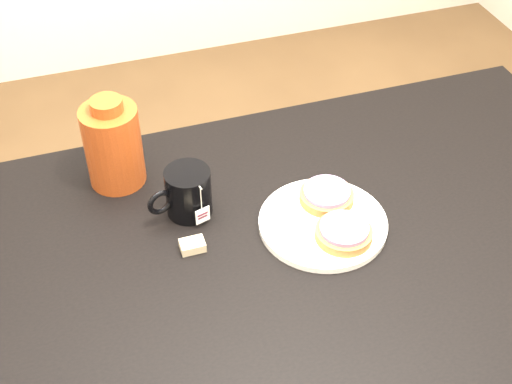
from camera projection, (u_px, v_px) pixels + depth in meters
table at (304, 286)px, 1.35m from camera, size 1.40×0.90×0.75m
plate at (323, 222)px, 1.35m from camera, size 0.24×0.24×0.02m
bagel_back at (327, 195)px, 1.38m from camera, size 0.12×0.12×0.03m
bagel_front at (344, 232)px, 1.30m from camera, size 0.15×0.15×0.03m
mug at (187, 192)px, 1.35m from camera, size 0.14×0.11×0.10m
teabag_pouch at (192, 245)px, 1.30m from camera, size 0.05×0.03×0.02m
bagel_package at (113, 145)px, 1.39m from camera, size 0.12×0.12×0.19m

